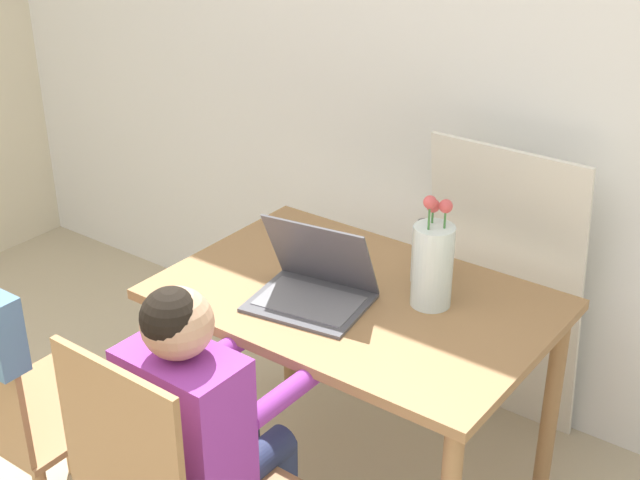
% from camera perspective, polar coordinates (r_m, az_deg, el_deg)
% --- Properties ---
extents(wall_back, '(6.40, 0.05, 2.50)m').
position_cam_1_polar(wall_back, '(2.97, 8.90, 12.04)').
color(wall_back, white).
rests_on(wall_back, ground_plane).
extents(dining_table, '(1.09, 0.73, 0.71)m').
position_cam_1_polar(dining_table, '(2.58, 2.27, -5.30)').
color(dining_table, olive).
rests_on(dining_table, ground_plane).
extents(chair_spare, '(0.40, 0.43, 0.93)m').
position_cam_1_polar(chair_spare, '(2.50, -19.77, -8.01)').
color(chair_spare, olive).
rests_on(chair_spare, ground_plane).
extents(person_seated, '(0.31, 0.42, 1.02)m').
position_cam_1_polar(person_seated, '(2.20, -7.56, -11.27)').
color(person_seated, purple).
rests_on(person_seated, ground_plane).
extents(laptop, '(0.35, 0.30, 0.24)m').
position_cam_1_polar(laptop, '(2.48, -0.38, -2.74)').
color(laptop, '#4C4C51').
rests_on(laptop, dining_table).
extents(flower_vase, '(0.11, 0.11, 0.34)m').
position_cam_1_polar(flower_vase, '(2.45, 7.22, -1.48)').
color(flower_vase, silver).
rests_on(flower_vase, dining_table).
extents(water_bottle, '(0.06, 0.06, 0.19)m').
position_cam_1_polar(water_bottle, '(2.58, 6.58, -0.84)').
color(water_bottle, silver).
rests_on(water_bottle, dining_table).
extents(cardboard_panel, '(0.53, 0.16, 1.03)m').
position_cam_1_polar(cardboard_panel, '(3.01, 11.71, -3.15)').
color(cardboard_panel, silver).
rests_on(cardboard_panel, ground_plane).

